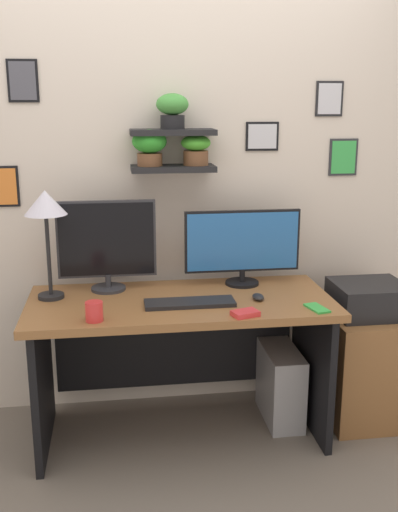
{
  "coord_description": "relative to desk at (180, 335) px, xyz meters",
  "views": [
    {
      "loc": [
        -0.31,
        -2.84,
        1.71
      ],
      "look_at": [
        0.1,
        0.05,
        0.96
      ],
      "focal_mm": 42.16,
      "sensor_mm": 36.0,
      "label": 1
    }
  ],
  "objects": [
    {
      "name": "back_wall_assembly",
      "position": [
        -0.0,
        0.38,
        0.82
      ],
      "size": [
        4.4,
        0.24,
        2.7
      ],
      "color": "beige",
      "rests_on": "ground"
    },
    {
      "name": "keyboard",
      "position": [
        0.03,
        -0.14,
        0.22
      ],
      "size": [
        0.44,
        0.14,
        0.02
      ],
      "primitive_type": "cube",
      "color": "black",
      "rests_on": "desk"
    },
    {
      "name": "scissors_tray",
      "position": [
        0.27,
        -0.33,
        0.23
      ],
      "size": [
        0.14,
        0.11,
        0.02
      ],
      "primitive_type": "cube",
      "rotation": [
        0.0,
        0.0,
        0.31
      ],
      "color": "red",
      "rests_on": "desk"
    },
    {
      "name": "computer_tower_right",
      "position": [
        0.56,
        0.03,
        -0.33
      ],
      "size": [
        0.18,
        0.4,
        0.41
      ],
      "primitive_type": "cube",
      "color": "#99999E",
      "rests_on": "ground"
    },
    {
      "name": "drawer_cabinet",
      "position": [
        1.02,
        0.01,
        -0.24
      ],
      "size": [
        0.44,
        0.5,
        0.6
      ],
      "primitive_type": "cube",
      "color": "brown",
      "rests_on": "ground"
    },
    {
      "name": "desk_lamp",
      "position": [
        -0.64,
        0.06,
        0.66
      ],
      "size": [
        0.21,
        0.21,
        0.55
      ],
      "color": "black",
      "rests_on": "desk"
    },
    {
      "name": "monitor_left",
      "position": [
        -0.36,
        0.16,
        0.46
      ],
      "size": [
        0.51,
        0.18,
        0.47
      ],
      "color": "#2D2D33",
      "rests_on": "desk"
    },
    {
      "name": "desk",
      "position": [
        0.0,
        0.0,
        0.0
      ],
      "size": [
        1.52,
        0.68,
        0.75
      ],
      "color": "brown",
      "rests_on": "ground"
    },
    {
      "name": "computer_mouse",
      "position": [
        0.38,
        -0.11,
        0.23
      ],
      "size": [
        0.06,
        0.09,
        0.03
      ],
      "primitive_type": "ellipsoid",
      "color": "black",
      "rests_on": "desk"
    },
    {
      "name": "ground_plane",
      "position": [
        0.0,
        -0.05,
        -0.54
      ],
      "size": [
        8.0,
        8.0,
        0.0
      ],
      "primitive_type": "plane",
      "color": "#70665B"
    },
    {
      "name": "cell_phone",
      "position": [
        0.63,
        -0.29,
        0.22
      ],
      "size": [
        0.1,
        0.15,
        0.01
      ],
      "primitive_type": "cube",
      "rotation": [
        0.0,
        0.0,
        0.22
      ],
      "color": "green",
      "rests_on": "desk"
    },
    {
      "name": "monitor_right",
      "position": [
        0.36,
        0.16,
        0.43
      ],
      "size": [
        0.62,
        0.18,
        0.4
      ],
      "color": "black",
      "rests_on": "desk"
    },
    {
      "name": "coffee_mug",
      "position": [
        -0.42,
        -0.3,
        0.26
      ],
      "size": [
        0.08,
        0.08,
        0.09
      ],
      "primitive_type": "cylinder",
      "color": "red",
      "rests_on": "desk"
    },
    {
      "name": "printer",
      "position": [
        1.02,
        0.01,
        0.15
      ],
      "size": [
        0.38,
        0.34,
        0.17
      ],
      "primitive_type": "cube",
      "color": "black",
      "rests_on": "drawer_cabinet"
    }
  ]
}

